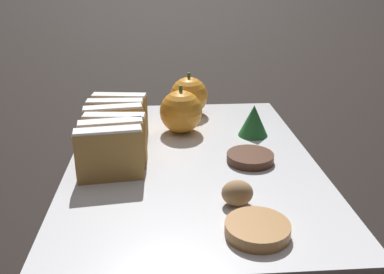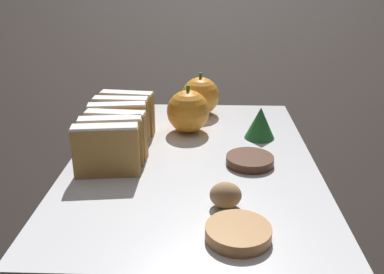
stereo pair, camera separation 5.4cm
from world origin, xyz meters
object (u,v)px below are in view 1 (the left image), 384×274
(walnut, at_px, (237,193))
(chocolate_cookie, at_px, (250,158))
(orange_far, at_px, (181,112))
(orange_near, at_px, (189,96))

(walnut, relative_size, chocolate_cookie, 0.55)
(chocolate_cookie, bearing_deg, orange_far, 126.71)
(orange_far, distance_m, walnut, 0.22)
(orange_near, distance_m, chocolate_cookie, 0.20)
(orange_near, xyz_separation_m, orange_far, (-0.02, -0.08, 0.00))
(orange_near, height_order, walnut, orange_near)
(orange_near, xyz_separation_m, chocolate_cookie, (0.07, -0.19, -0.03))
(orange_near, relative_size, walnut, 2.12)
(orange_near, bearing_deg, orange_far, -101.86)
(orange_near, height_order, chocolate_cookie, orange_near)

